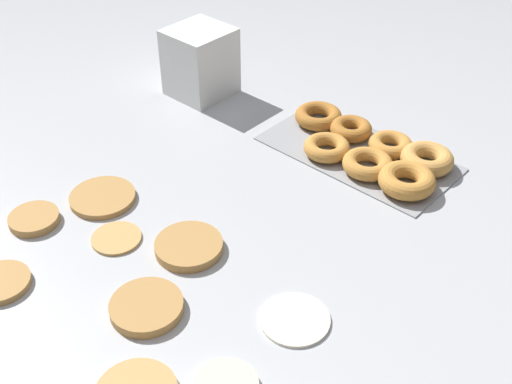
# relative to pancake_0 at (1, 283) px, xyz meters

# --- Properties ---
(ground_plane) EXTENTS (3.00, 3.00, 0.00)m
(ground_plane) POSITION_rel_pancake_0_xyz_m (-0.13, -0.25, -0.01)
(ground_plane) COLOR #B2B5BA
(pancake_0) EXTENTS (0.09, 0.09, 0.01)m
(pancake_0) POSITION_rel_pancake_0_xyz_m (0.00, 0.00, 0.00)
(pancake_0) COLOR #B27F42
(pancake_0) RESTS_ON ground_plane
(pancake_2) EXTENTS (0.11, 0.11, 0.02)m
(pancake_2) POSITION_rel_pancake_0_xyz_m (-0.20, -0.11, 0.00)
(pancake_2) COLOR #B27F42
(pancake_2) RESTS_ON ground_plane
(pancake_3) EXTENTS (0.08, 0.08, 0.01)m
(pancake_3) POSITION_rel_pancake_0_xyz_m (-0.04, -0.18, -0.00)
(pancake_3) COLOR tan
(pancake_3) RESTS_ON ground_plane
(pancake_4) EXTENTS (0.10, 0.10, 0.01)m
(pancake_4) POSITION_rel_pancake_0_xyz_m (-0.37, -0.24, -0.00)
(pancake_4) COLOR silver
(pancake_4) RESTS_ON ground_plane
(pancake_5) EXTENTS (0.11, 0.11, 0.01)m
(pancake_5) POSITION_rel_pancake_0_xyz_m (0.06, -0.23, -0.00)
(pancake_5) COLOR #B27F42
(pancake_5) RESTS_ON ground_plane
(pancake_7) EXTENTS (0.08, 0.08, 0.01)m
(pancake_7) POSITION_rel_pancake_0_xyz_m (0.09, -0.11, 0.00)
(pancake_7) COLOR #B27F42
(pancake_7) RESTS_ON ground_plane
(pancake_8) EXTENTS (0.11, 0.11, 0.02)m
(pancake_8) POSITION_rel_pancake_0_xyz_m (-0.15, -0.24, 0.00)
(pancake_8) COLOR #B27F42
(pancake_8) RESTS_ON ground_plane
(donut_tray) EXTENTS (0.37, 0.19, 0.04)m
(donut_tray) POSITION_rel_pancake_0_xyz_m (-0.22, -0.65, 0.01)
(donut_tray) COLOR #93969B
(donut_tray) RESTS_ON ground_plane
(container_stack) EXTENTS (0.12, 0.13, 0.15)m
(container_stack) POSITION_rel_pancake_0_xyz_m (0.21, -0.61, 0.07)
(container_stack) COLOR white
(container_stack) RESTS_ON ground_plane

